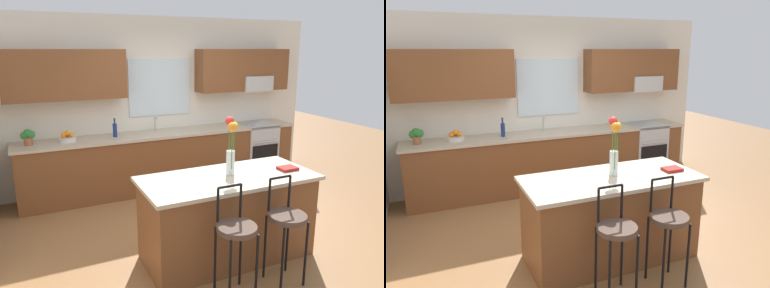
# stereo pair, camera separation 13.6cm
# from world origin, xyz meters

# --- Properties ---
(ground_plane) EXTENTS (14.00, 14.00, 0.00)m
(ground_plane) POSITION_xyz_m (0.00, 0.00, 0.00)
(ground_plane) COLOR olive
(back_wall_assembly) EXTENTS (5.60, 0.50, 2.70)m
(back_wall_assembly) POSITION_xyz_m (0.03, 1.99, 1.51)
(back_wall_assembly) COLOR silver
(back_wall_assembly) RESTS_ON ground
(counter_run) EXTENTS (4.56, 0.64, 0.92)m
(counter_run) POSITION_xyz_m (-0.00, 1.70, 0.47)
(counter_run) COLOR brown
(counter_run) RESTS_ON ground
(sink_faucet) EXTENTS (0.02, 0.13, 0.23)m
(sink_faucet) POSITION_xyz_m (-0.14, 1.84, 1.06)
(sink_faucet) COLOR #B7BABC
(sink_faucet) RESTS_ON counter_run
(oven_range) EXTENTS (0.60, 0.64, 0.92)m
(oven_range) POSITION_xyz_m (1.68, 1.68, 0.46)
(oven_range) COLOR #B7BABC
(oven_range) RESTS_ON ground
(kitchen_island) EXTENTS (1.86, 0.83, 0.92)m
(kitchen_island) POSITION_xyz_m (-0.17, -0.55, 0.46)
(kitchen_island) COLOR brown
(kitchen_island) RESTS_ON ground
(bar_stool_near) EXTENTS (0.36, 0.36, 1.04)m
(bar_stool_near) POSITION_xyz_m (-0.45, -1.17, 0.64)
(bar_stool_near) COLOR black
(bar_stool_near) RESTS_ON ground
(bar_stool_middle) EXTENTS (0.36, 0.36, 1.04)m
(bar_stool_middle) POSITION_xyz_m (0.10, -1.17, 0.64)
(bar_stool_middle) COLOR black
(bar_stool_middle) RESTS_ON ground
(flower_vase) EXTENTS (0.14, 0.16, 0.62)m
(flower_vase) POSITION_xyz_m (-0.13, -0.51, 1.26)
(flower_vase) COLOR silver
(flower_vase) RESTS_ON kitchen_island
(cookbook) EXTENTS (0.20, 0.15, 0.03)m
(cookbook) POSITION_xyz_m (0.53, -0.63, 0.94)
(cookbook) COLOR maroon
(cookbook) RESTS_ON kitchen_island
(fruit_bowl_oranges) EXTENTS (0.24, 0.24, 0.16)m
(fruit_bowl_oranges) POSITION_xyz_m (-1.51, 1.70, 0.97)
(fruit_bowl_oranges) COLOR silver
(fruit_bowl_oranges) RESTS_ON counter_run
(bottle_olive_oil) EXTENTS (0.06, 0.06, 0.28)m
(bottle_olive_oil) POSITION_xyz_m (-0.83, 1.70, 1.03)
(bottle_olive_oil) COLOR navy
(bottle_olive_oil) RESTS_ON counter_run
(potted_plant_small) EXTENTS (0.20, 0.14, 0.23)m
(potted_plant_small) POSITION_xyz_m (-2.03, 1.70, 1.05)
(potted_plant_small) COLOR #9E5B3D
(potted_plant_small) RESTS_ON counter_run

